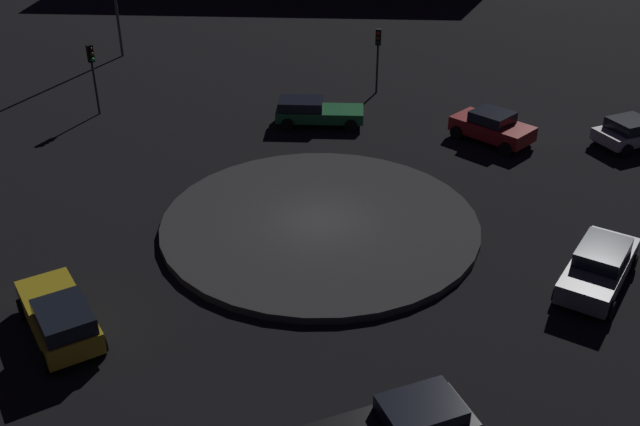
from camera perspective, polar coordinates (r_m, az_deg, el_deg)
name	(u,v)px	position (r m, az deg, el deg)	size (l,w,h in m)	color
ground_plane	(320,227)	(29.59, 0.00, -1.06)	(118.44, 118.44, 0.00)	black
roundabout_island	(320,223)	(29.51, 0.00, -0.81)	(12.65, 12.65, 0.30)	#383838
car_grey	(599,266)	(27.54, 20.68, -3.83)	(4.87, 3.72, 1.53)	slate
car_yellow	(60,317)	(24.78, -19.38, -7.53)	(2.09, 4.30, 1.60)	gold
car_red	(492,126)	(37.65, 13.10, 6.51)	(3.01, 4.30, 1.55)	red
car_green	(315,111)	(38.70, -0.39, 7.82)	(4.73, 3.85, 1.36)	#1E7238
car_silver	(635,131)	(39.46, 23.10, 5.82)	(4.38, 2.40, 1.41)	silver
traffic_light_southwest	(378,48)	(42.60, 4.48, 12.55)	(0.38, 0.39, 3.71)	#2D2D2D
traffic_light_south	(92,65)	(41.15, -17.11, 10.80)	(0.35, 0.39, 3.78)	#2D2D2D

